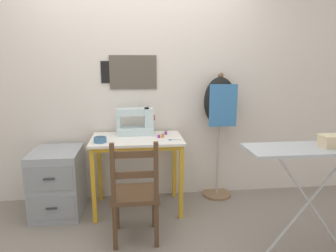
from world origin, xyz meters
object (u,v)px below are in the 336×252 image
at_px(sewing_machine, 137,122).
at_px(dress_form, 220,108).
at_px(thread_spool_mid_table, 163,136).
at_px(wooden_chair, 135,194).
at_px(ironing_board, 314,153).
at_px(thread_spool_far_edge, 166,133).
at_px(fabric_bowl, 100,140).
at_px(filing_cabinet, 58,182).
at_px(storage_box, 331,141).
at_px(scissors, 173,140).
at_px(thread_spool_near_machine, 159,136).

bearing_deg(sewing_machine, dress_form, 4.77).
xyz_separation_m(thread_spool_mid_table, wooden_chair, (-0.29, -0.56, -0.37)).
xyz_separation_m(dress_form, ironing_board, (0.44, -1.09, -0.19)).
bearing_deg(thread_spool_far_edge, fabric_bowl, -160.21).
relative_size(fabric_bowl, thread_spool_mid_table, 3.16).
distance_m(thread_spool_mid_table, wooden_chair, 0.73).
distance_m(wooden_chair, dress_form, 1.36).
bearing_deg(filing_cabinet, wooden_chair, -36.41).
xyz_separation_m(wooden_chair, dress_form, (0.93, 0.78, 0.60)).
xyz_separation_m(thread_spool_far_edge, storage_box, (1.16, -0.99, 0.14)).
distance_m(sewing_machine, scissors, 0.46).
bearing_deg(storage_box, sewing_machine, 144.67).
bearing_deg(thread_spool_near_machine, dress_form, 19.41).
height_order(fabric_bowl, thread_spool_near_machine, fabric_bowl).
height_order(thread_spool_near_machine, thread_spool_mid_table, thread_spool_near_machine).
bearing_deg(thread_spool_mid_table, ironing_board, -38.68).
relative_size(sewing_machine, wooden_chair, 0.43).
xyz_separation_m(sewing_machine, wooden_chair, (-0.03, -0.71, -0.48)).
bearing_deg(storage_box, ironing_board, 173.60).
distance_m(scissors, ironing_board, 1.25).
xyz_separation_m(scissors, thread_spool_near_machine, (-0.13, 0.10, 0.02)).
height_order(sewing_machine, fabric_bowl, sewing_machine).
xyz_separation_m(thread_spool_near_machine, storage_box, (1.25, -0.87, 0.14)).
xyz_separation_m(fabric_bowl, thread_spool_far_edge, (0.65, 0.23, -0.01)).
relative_size(sewing_machine, ironing_board, 0.37).
xyz_separation_m(sewing_machine, scissors, (0.34, -0.27, -0.13)).
xyz_separation_m(scissors, wooden_chair, (-0.38, -0.44, -0.35)).
height_order(thread_spool_far_edge, dress_form, dress_form).
distance_m(sewing_machine, dress_form, 0.91).
relative_size(filing_cabinet, ironing_board, 0.63).
bearing_deg(dress_form, fabric_bowl, -164.32).
relative_size(sewing_machine, thread_spool_mid_table, 10.34).
distance_m(fabric_bowl, thread_spool_mid_table, 0.62).
bearing_deg(thread_spool_near_machine, storage_box, -34.78).
distance_m(thread_spool_far_edge, dress_form, 0.66).
distance_m(sewing_machine, thread_spool_far_edge, 0.32).
height_order(scissors, filing_cabinet, scissors).
bearing_deg(fabric_bowl, ironing_board, -23.67).
height_order(scissors, ironing_board, ironing_board).
relative_size(fabric_bowl, dress_form, 0.09).
xyz_separation_m(scissors, thread_spool_far_edge, (-0.05, 0.23, 0.02)).
bearing_deg(ironing_board, thread_spool_near_machine, 142.89).
bearing_deg(thread_spool_near_machine, fabric_bowl, -169.03).
bearing_deg(sewing_machine, storage_box, -35.33).
height_order(thread_spool_mid_table, filing_cabinet, thread_spool_mid_table).
xyz_separation_m(fabric_bowl, scissors, (0.70, 0.01, -0.02)).
height_order(dress_form, ironing_board, dress_form).
distance_m(sewing_machine, storage_box, 1.79).
xyz_separation_m(filing_cabinet, storage_box, (2.27, -0.90, 0.60)).
relative_size(fabric_bowl, thread_spool_near_machine, 3.02).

